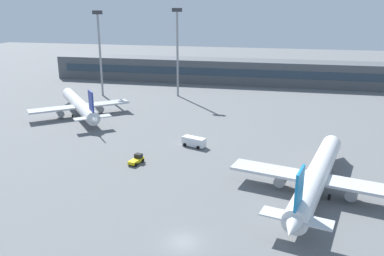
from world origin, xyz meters
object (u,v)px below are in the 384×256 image
at_px(service_van_white, 194,142).
at_px(floodlight_tower_west, 177,47).
at_px(baggage_tug_yellow, 137,159).
at_px(airplane_near, 317,174).
at_px(floodlight_tower_east, 100,48).
at_px(airplane_mid, 79,105).

distance_m(service_van_white, floodlight_tower_west, 52.27).
height_order(baggage_tug_yellow, floodlight_tower_west, floodlight_tower_west).
distance_m(baggage_tug_yellow, service_van_white, 14.85).
bearing_deg(floodlight_tower_west, baggage_tug_yellow, -83.53).
height_order(airplane_near, floodlight_tower_east, floodlight_tower_east).
height_order(service_van_white, floodlight_tower_west, floodlight_tower_west).
bearing_deg(floodlight_tower_west, airplane_near, -58.08).
relative_size(airplane_mid, floodlight_tower_east, 1.15).
height_order(airplane_mid, service_van_white, airplane_mid).
height_order(baggage_tug_yellow, floodlight_tower_east, floodlight_tower_east).
bearing_deg(baggage_tug_yellow, airplane_mid, 132.55).
xyz_separation_m(airplane_mid, service_van_white, (36.83, -18.52, -1.85)).
bearing_deg(floodlight_tower_east, floodlight_tower_west, 10.83).
relative_size(airplane_near, baggage_tug_yellow, 10.40).
xyz_separation_m(airplane_near, airplane_mid, (-61.32, 35.56, -0.11)).
xyz_separation_m(floodlight_tower_west, floodlight_tower_east, (-25.08, -4.80, -0.39)).
bearing_deg(baggage_tug_yellow, airplane_near, -8.86).
distance_m(airplane_mid, floodlight_tower_east, 27.71).
bearing_deg(airplane_near, baggage_tug_yellow, 171.14).
bearing_deg(airplane_near, floodlight_tower_west, 121.92).
distance_m(service_van_white, floodlight_tower_east, 60.86).
distance_m(airplane_mid, service_van_white, 41.26).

